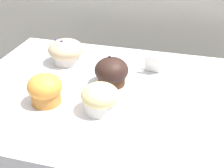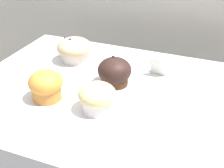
{
  "view_description": "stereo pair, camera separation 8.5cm",
  "coord_description": "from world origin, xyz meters",
  "px_view_note": "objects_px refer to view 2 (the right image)",
  "views": [
    {
      "loc": [
        0.14,
        -0.74,
        1.36
      ],
      "look_at": [
        -0.06,
        -0.03,
        0.94
      ],
      "focal_mm": 50.0,
      "sensor_mm": 36.0,
      "label": 1
    },
    {
      "loc": [
        0.22,
        -0.72,
        1.36
      ],
      "look_at": [
        -0.06,
        -0.03,
        0.94
      ],
      "focal_mm": 50.0,
      "sensor_mm": 36.0,
      "label": 2
    }
  ],
  "objects_px": {
    "muffin_front_center": "(74,49)",
    "muffin_front_right": "(97,97)",
    "muffin_back_left": "(115,72)",
    "muffin_back_right": "(46,85)"
  },
  "relations": [
    {
      "from": "muffin_front_center",
      "to": "muffin_back_left",
      "type": "relative_size",
      "value": 1.18
    },
    {
      "from": "muffin_front_center",
      "to": "muffin_back_left",
      "type": "height_order",
      "value": "same"
    },
    {
      "from": "muffin_back_left",
      "to": "muffin_front_right",
      "type": "distance_m",
      "value": 0.14
    },
    {
      "from": "muffin_front_center",
      "to": "muffin_front_right",
      "type": "xyz_separation_m",
      "value": [
        0.2,
        -0.24,
        -0.0
      ]
    },
    {
      "from": "muffin_back_right",
      "to": "muffin_front_right",
      "type": "height_order",
      "value": "muffin_back_right"
    },
    {
      "from": "muffin_front_center",
      "to": "muffin_back_right",
      "type": "height_order",
      "value": "muffin_back_right"
    },
    {
      "from": "muffin_front_center",
      "to": "muffin_front_right",
      "type": "bearing_deg",
      "value": -51.34
    },
    {
      "from": "muffin_front_center",
      "to": "muffin_back_left",
      "type": "bearing_deg",
      "value": -28.29
    },
    {
      "from": "muffin_back_left",
      "to": "muffin_back_right",
      "type": "relative_size",
      "value": 1.07
    },
    {
      "from": "muffin_front_center",
      "to": "muffin_back_left",
      "type": "xyz_separation_m",
      "value": [
        0.19,
        -0.1,
        -0.0
      ]
    }
  ]
}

